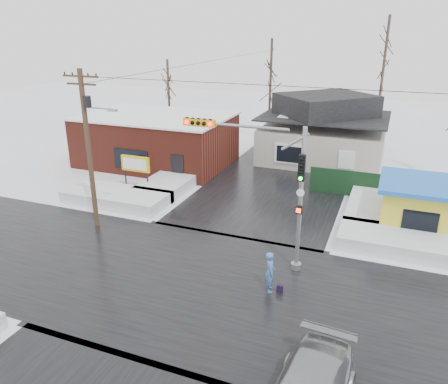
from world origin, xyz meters
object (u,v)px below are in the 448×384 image
(utility_pole, at_px, (89,142))
(pedestrian, at_px, (270,272))
(marquee_sign, at_px, (135,165))
(traffic_signal, at_px, (268,177))
(kiosk, at_px, (419,205))

(utility_pole, distance_m, pedestrian, 12.31)
(marquee_sign, bearing_deg, traffic_signal, -29.72)
(utility_pole, distance_m, marquee_sign, 6.87)
(traffic_signal, height_order, kiosk, traffic_signal)
(traffic_signal, height_order, pedestrian, traffic_signal)
(traffic_signal, relative_size, kiosk, 1.52)
(marquee_sign, relative_size, kiosk, 0.55)
(traffic_signal, relative_size, utility_pole, 0.78)
(traffic_signal, xyz_separation_m, marquee_sign, (-11.43, 6.53, -2.62))
(marquee_sign, bearing_deg, pedestrian, -35.52)
(kiosk, bearing_deg, traffic_signal, -135.16)
(traffic_signal, height_order, utility_pole, utility_pole)
(marquee_sign, relative_size, pedestrian, 1.34)
(traffic_signal, height_order, marquee_sign, traffic_signal)
(marquee_sign, distance_m, pedestrian, 15.17)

